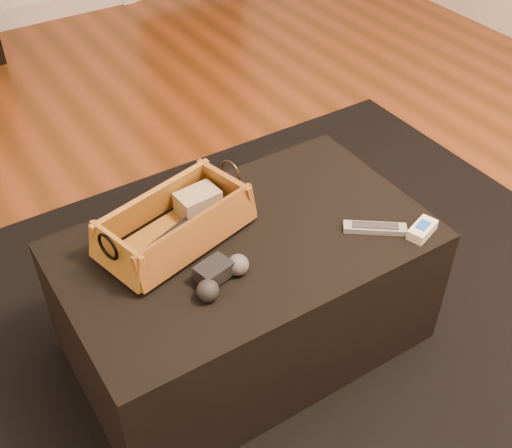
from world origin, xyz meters
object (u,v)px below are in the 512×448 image
silver_remote (375,228)px  cream_gadget (422,230)px  ottoman (247,293)px  game_controller (220,275)px  wicker_basket (175,225)px  tv_remote (174,238)px

silver_remote → cream_gadget: 0.13m
ottoman → cream_gadget: (0.41, -0.24, 0.23)m
ottoman → silver_remote: silver_remote is taller
game_controller → cream_gadget: size_ratio=1.73×
wicker_basket → game_controller: wicker_basket is taller
tv_remote → game_controller: bearing=-100.6°
wicker_basket → silver_remote: 0.54m
cream_gadget → ottoman: bearing=150.1°
wicker_basket → silver_remote: bearing=-28.9°
ottoman → cream_gadget: cream_gadget is taller
game_controller → silver_remote: size_ratio=1.11×
tv_remote → game_controller: (0.03, -0.19, 0.00)m
silver_remote → wicker_basket: bearing=151.1°
tv_remote → cream_gadget: bearing=-48.9°
wicker_basket → game_controller: 0.21m
ottoman → game_controller: game_controller is taller
game_controller → ottoman: bearing=36.3°
ottoman → tv_remote: tv_remote is taller
tv_remote → game_controller: 0.19m
game_controller → cream_gadget: game_controller is taller
tv_remote → wicker_basket: wicker_basket is taller
game_controller → cream_gadget: bearing=-13.7°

